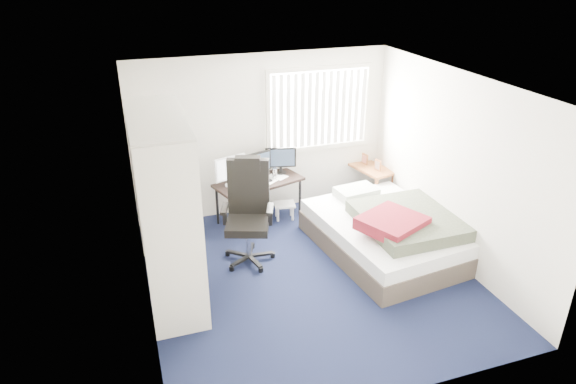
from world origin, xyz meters
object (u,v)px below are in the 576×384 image
(office_chair, at_px, (248,222))
(bed, at_px, (389,232))
(nightstand, at_px, (369,170))
(desk, at_px, (258,178))

(office_chair, height_order, bed, office_chair)
(office_chair, xyz_separation_m, nightstand, (2.37, 1.14, -0.01))
(office_chair, distance_m, bed, 1.95)
(office_chair, xyz_separation_m, bed, (1.88, -0.46, -0.24))
(desk, xyz_separation_m, nightstand, (1.94, 0.09, -0.17))
(desk, bearing_deg, bed, -45.81)
(bed, bearing_deg, office_chair, 166.38)
(office_chair, bearing_deg, desk, 67.85)
(desk, distance_m, nightstand, 1.95)
(bed, bearing_deg, desk, 134.19)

